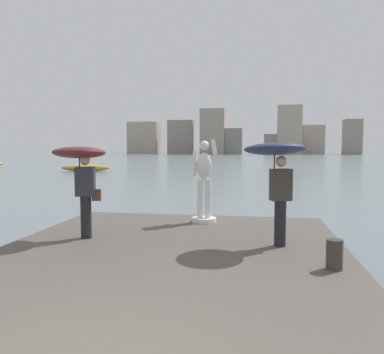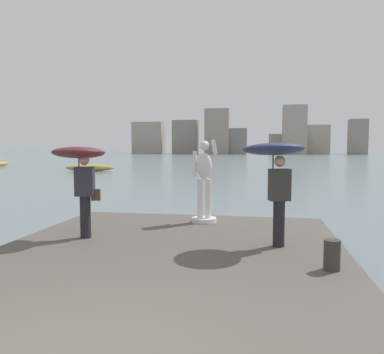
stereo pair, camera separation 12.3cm
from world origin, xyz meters
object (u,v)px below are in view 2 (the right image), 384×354
object	(u,v)px
boat_far	(90,168)
onlooker_left	(81,165)
onlooker_right	(275,163)
mooring_bollard	(332,255)
statue_white_figure	(204,184)

from	to	relation	value
boat_far	onlooker_left	bearing A→B (deg)	-65.83
onlooker_left	onlooker_right	size ratio (longest dim) A/B	0.96
onlooker_right	mooring_bollard	size ratio (longest dim) A/B	4.27
onlooker_right	boat_far	size ratio (longest dim) A/B	0.43
mooring_bollard	boat_far	bearing A→B (deg)	120.86
statue_white_figure	boat_far	distance (m)	28.23
statue_white_figure	onlooker_right	xyz separation A→B (m)	(1.64, -2.15, 0.65)
onlooker_left	boat_far	xyz separation A→B (m)	(-11.89, 26.50, -1.60)
onlooker_left	mooring_bollard	size ratio (longest dim) A/B	4.09
onlooker_right	mooring_bollard	world-z (taller)	onlooker_right
statue_white_figure	mooring_bollard	world-z (taller)	statue_white_figure
statue_white_figure	onlooker_left	xyz separation A→B (m)	(-2.29, -2.10, 0.57)
onlooker_left	statue_white_figure	bearing A→B (deg)	42.63
statue_white_figure	boat_far	world-z (taller)	statue_white_figure
mooring_bollard	onlooker_right	bearing A→B (deg)	122.19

